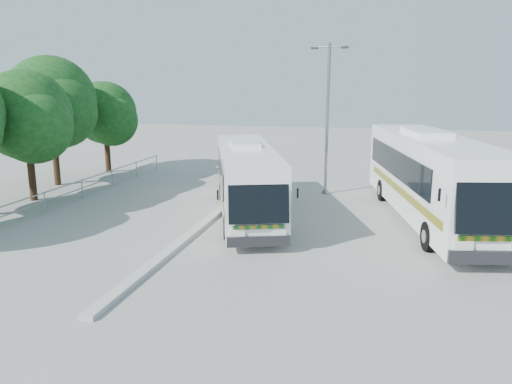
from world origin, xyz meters
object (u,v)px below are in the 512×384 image
(tree_far_e, at_px, (106,113))
(coach_adjacent, at_px, (430,175))
(tree_far_d, at_px, (52,101))
(lamppost, at_px, (328,113))
(tree_far_c, at_px, (27,115))
(coach_main, at_px, (247,178))

(tree_far_e, height_order, coach_adjacent, tree_far_e)
(tree_far_d, distance_m, lamppost, 15.38)
(tree_far_c, height_order, lamppost, lamppost)
(tree_far_d, relative_size, coach_main, 0.66)
(tree_far_e, height_order, coach_main, tree_far_e)
(coach_main, relative_size, lamppost, 1.43)
(tree_far_c, relative_size, lamppost, 0.83)
(tree_far_d, xyz_separation_m, coach_main, (12.32, -3.89, -3.14))
(tree_far_c, distance_m, tree_far_e, 8.22)
(coach_adjacent, xyz_separation_m, lamppost, (-4.86, 4.20, 2.33))
(tree_far_e, bearing_deg, tree_far_c, -86.46)
(tree_far_c, xyz_separation_m, tree_far_e, (-0.51, 8.20, -0.37))
(tree_far_e, relative_size, coach_main, 0.53)
(tree_far_e, height_order, lamppost, lamppost)
(tree_far_c, xyz_separation_m, lamppost, (14.12, 5.01, 0.04))
(tree_far_c, distance_m, lamppost, 14.99)
(coach_adjacent, bearing_deg, tree_far_e, 147.58)
(tree_far_d, bearing_deg, coach_adjacent, -8.15)
(coach_main, distance_m, lamppost, 6.56)
(coach_adjacent, bearing_deg, tree_far_d, 160.19)
(coach_main, bearing_deg, coach_adjacent, -11.77)
(tree_far_c, xyz_separation_m, coach_main, (11.13, -0.19, -2.59))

